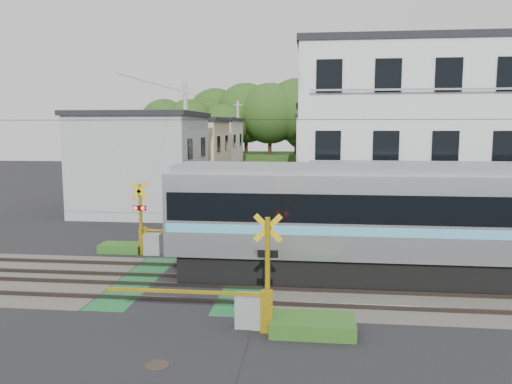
# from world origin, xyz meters

# --- Properties ---
(ground) EXTENTS (120.00, 120.00, 0.00)m
(ground) POSITION_xyz_m (0.00, 0.00, 0.00)
(ground) COLOR black
(track_bed) EXTENTS (120.00, 120.00, 0.14)m
(track_bed) POSITION_xyz_m (0.00, 0.00, 0.04)
(track_bed) COLOR #47423A
(track_bed) RESTS_ON ground
(commuter_train) EXTENTS (19.47, 3.07, 4.04)m
(commuter_train) POSITION_xyz_m (8.89, 1.20, 2.14)
(commuter_train) COLOR black
(commuter_train) RESTS_ON ground
(crossing_signal_near) EXTENTS (4.74, 0.65, 3.09)m
(crossing_signal_near) POSITION_xyz_m (2.59, -3.65, 0.71)
(crossing_signal_near) COLOR yellow
(crossing_signal_near) RESTS_ON ground
(crossing_signal_far) EXTENTS (4.74, 0.65, 3.09)m
(crossing_signal_far) POSITION_xyz_m (-2.59, 3.65, 0.71)
(crossing_signal_far) COLOR yellow
(crossing_signal_far) RESTS_ON ground
(apartment_block) EXTENTS (10.20, 8.36, 9.30)m
(apartment_block) POSITION_xyz_m (8.50, 9.49, 4.66)
(apartment_block) COLOR silver
(apartment_block) RESTS_ON ground
(houses_row) EXTENTS (22.07, 31.35, 6.80)m
(houses_row) POSITION_xyz_m (0.25, 25.92, 3.24)
(houses_row) COLOR #A3A5A8
(houses_row) RESTS_ON ground
(tree_hill) EXTENTS (40.00, 12.66, 11.56)m
(tree_hill) POSITION_xyz_m (0.64, 48.34, 5.83)
(tree_hill) COLOR #2A4B19
(tree_hill) RESTS_ON ground
(catenary) EXTENTS (60.00, 5.04, 7.00)m
(catenary) POSITION_xyz_m (6.00, 0.03, 3.70)
(catenary) COLOR #2D2D33
(catenary) RESTS_ON ground
(utility_poles) EXTENTS (7.90, 42.00, 8.00)m
(utility_poles) POSITION_xyz_m (-1.05, 23.01, 4.08)
(utility_poles) COLOR #A5A5A0
(utility_poles) RESTS_ON ground
(pedestrian) EXTENTS (0.72, 0.58, 1.70)m
(pedestrian) POSITION_xyz_m (1.23, 27.18, 0.85)
(pedestrian) COLOR #30343C
(pedestrian) RESTS_ON ground
(manhole_cover) EXTENTS (0.55, 0.55, 0.02)m
(manhole_cover) POSITION_xyz_m (0.73, -6.03, 0.01)
(manhole_cover) COLOR #2D261E
(manhole_cover) RESTS_ON ground
(weed_patches) EXTENTS (10.25, 8.80, 0.40)m
(weed_patches) POSITION_xyz_m (1.76, -0.09, 0.18)
(weed_patches) COLOR #2D5E1E
(weed_patches) RESTS_ON ground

